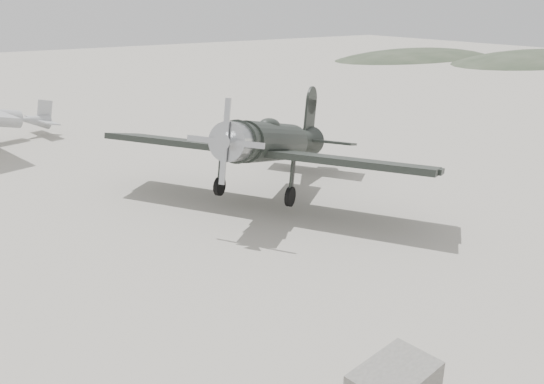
{
  "coord_description": "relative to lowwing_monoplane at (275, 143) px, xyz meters",
  "views": [
    {
      "loc": [
        -8.42,
        -10.78,
        7.46
      ],
      "look_at": [
        0.82,
        2.78,
        1.5
      ],
      "focal_mm": 35.0,
      "sensor_mm": 36.0,
      "label": 1
    }
  ],
  "objects": [
    {
      "name": "lowwing_monoplane",
      "position": [
        0.0,
        0.0,
        0.0
      ],
      "size": [
        10.37,
        11.91,
        4.15
      ],
      "rotation": [
        0.0,
        0.24,
        0.57
      ],
      "color": "black",
      "rests_on": "ground"
    },
    {
      "name": "ground",
      "position": [
        -3.03,
        -5.84,
        -2.19
      ],
      "size": [
        160.0,
        160.0,
        0.0
      ],
      "primitive_type": "plane",
      "color": "#A09B8E",
      "rests_on": "ground"
    },
    {
      "name": "hill_northeast",
      "position": [
        46.97,
        34.16,
        -2.19
      ],
      "size": [
        32.0,
        16.0,
        5.2
      ],
      "primitive_type": "ellipsoid",
      "color": "#313D2C",
      "rests_on": "ground"
    },
    {
      "name": "hill_east_north",
      "position": [
        56.97,
        22.16,
        -2.19
      ],
      "size": [
        36.0,
        18.0,
        6.0
      ],
      "primitive_type": "ellipsoid",
      "color": "#313D2C",
      "rests_on": "ground"
    }
  ]
}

